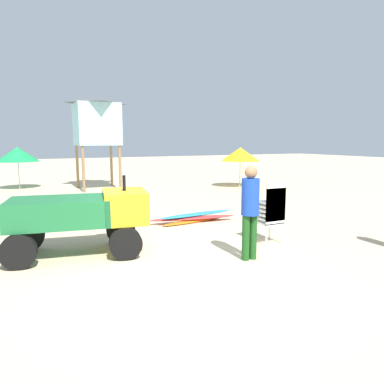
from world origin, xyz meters
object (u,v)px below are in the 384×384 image
Objects in this scene: lifeguard_near_left at (250,206)px; beach_umbrella_mid at (18,154)px; beach_umbrella_left at (240,154)px; utility_cart at (82,214)px; traffic_cone_near at (35,213)px; surfboard_pile at (194,218)px; lifeguard_tower at (97,119)px; stacked_plastic_chairs at (272,209)px.

beach_umbrella_mid is (-3.63, 12.54, 0.56)m from lifeguard_near_left.
beach_umbrella_mid reaches higher than beach_umbrella_left.
utility_cart is 1.48× the size of beach_umbrella_left.
beach_umbrella_mid is 3.89× the size of traffic_cone_near.
lifeguard_near_left is at bearing -98.18° from surfboard_pile.
utility_cart is at bearing -78.61° from traffic_cone_near.
lifeguard_near_left is at bearing -87.74° from lifeguard_tower.
traffic_cone_near is at bearing -87.92° from beach_umbrella_mid.
stacked_plastic_chairs is 2.64m from surfboard_pile.
stacked_plastic_chairs is 0.69× the size of beach_umbrella_mid.
utility_cart reaches higher than surfboard_pile.
utility_cart reaches higher than traffic_cone_near.
lifeguard_near_left is 11.13m from lifeguard_tower.
lifeguard_near_left is (2.67, -1.67, 0.21)m from utility_cart.
beach_umbrella_left reaches higher than utility_cart.
beach_umbrella_left reaches higher than lifeguard_near_left.
utility_cart is at bearing 164.45° from stacked_plastic_chairs.
beach_umbrella_mid reaches higher than lifeguard_near_left.
beach_umbrella_left is at bearing 40.30° from utility_cart.
traffic_cone_near is at bearing 101.39° from utility_cart.
stacked_plastic_chairs is at bearing -45.22° from traffic_cone_near.
surfboard_pile is 7.77m from beach_umbrella_left.
traffic_cone_near is (-3.36, 5.05, -0.75)m from lifeguard_near_left.
lifeguard_tower is at bearing -26.74° from beach_umbrella_mid.
lifeguard_near_left is at bearing -73.86° from beach_umbrella_mid.
utility_cart is 2.11× the size of stacked_plastic_chairs.
beach_umbrella_mid is (-0.95, 10.86, 0.77)m from utility_cart.
lifeguard_near_left is 13.06m from beach_umbrella_mid.
lifeguard_tower is at bearing 92.26° from lifeguard_near_left.
lifeguard_tower is 2.24× the size of beach_umbrella_mid.
surfboard_pile is 4.26m from traffic_cone_near.
lifeguard_near_left is (-0.45, -3.15, 0.87)m from surfboard_pile.
traffic_cone_near is (-9.01, -3.69, -1.29)m from beach_umbrella_left.
surfboard_pile is at bearing 25.29° from utility_cart.
lifeguard_tower is (2.24, 9.25, 2.30)m from utility_cart.
stacked_plastic_chairs is at bearing -15.55° from utility_cart.
surfboard_pile is 3.30m from lifeguard_near_left.
traffic_cone_near is at bearing 123.60° from lifeguard_near_left.
surfboard_pile is at bearing -26.56° from traffic_cone_near.
lifeguard_tower reaches higher than surfboard_pile.
lifeguard_tower reaches higher than utility_cart.
beach_umbrella_left is (8.33, 7.07, 0.75)m from utility_cart.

